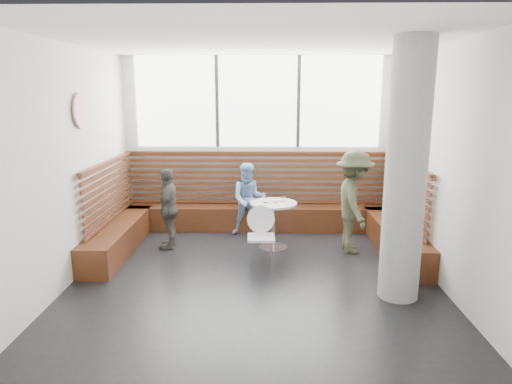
{
  "coord_description": "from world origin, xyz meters",
  "views": [
    {
      "loc": [
        0.15,
        -6.07,
        2.57
      ],
      "look_at": [
        0.0,
        1.0,
        1.0
      ],
      "focal_mm": 32.0,
      "sensor_mm": 36.0,
      "label": 1
    }
  ],
  "objects_px": {
    "concrete_column": "(406,173)",
    "cafe_chair": "(261,231)",
    "cafe_table": "(273,216)",
    "child_back": "(249,199)",
    "child_left": "(169,208)",
    "adult_man": "(354,202)"
  },
  "relations": [
    {
      "from": "concrete_column",
      "to": "adult_man",
      "type": "relative_size",
      "value": 1.93
    },
    {
      "from": "cafe_chair",
      "to": "adult_man",
      "type": "bearing_deg",
      "value": 18.97
    },
    {
      "from": "cafe_table",
      "to": "adult_man",
      "type": "distance_m",
      "value": 1.31
    },
    {
      "from": "cafe_chair",
      "to": "child_back",
      "type": "distance_m",
      "value": 1.46
    },
    {
      "from": "concrete_column",
      "to": "cafe_table",
      "type": "bearing_deg",
      "value": 131.34
    },
    {
      "from": "cafe_chair",
      "to": "adult_man",
      "type": "height_order",
      "value": "adult_man"
    },
    {
      "from": "cafe_table",
      "to": "child_back",
      "type": "height_order",
      "value": "child_back"
    },
    {
      "from": "concrete_column",
      "to": "cafe_chair",
      "type": "relative_size",
      "value": 3.65
    },
    {
      "from": "cafe_chair",
      "to": "child_back",
      "type": "relative_size",
      "value": 0.66
    },
    {
      "from": "concrete_column",
      "to": "child_back",
      "type": "distance_m",
      "value": 3.36
    },
    {
      "from": "child_left",
      "to": "child_back",
      "type": "bearing_deg",
      "value": 116.62
    },
    {
      "from": "cafe_chair",
      "to": "child_back",
      "type": "bearing_deg",
      "value": 97.28
    },
    {
      "from": "concrete_column",
      "to": "child_back",
      "type": "relative_size",
      "value": 2.43
    },
    {
      "from": "concrete_column",
      "to": "cafe_chair",
      "type": "distance_m",
      "value": 2.34
    },
    {
      "from": "concrete_column",
      "to": "child_back",
      "type": "height_order",
      "value": "concrete_column"
    },
    {
      "from": "cafe_table",
      "to": "cafe_chair",
      "type": "distance_m",
      "value": 0.71
    },
    {
      "from": "cafe_chair",
      "to": "child_left",
      "type": "distance_m",
      "value": 1.7
    },
    {
      "from": "cafe_table",
      "to": "adult_man",
      "type": "xyz_separation_m",
      "value": [
        1.28,
        -0.12,
        0.27
      ]
    },
    {
      "from": "cafe_table",
      "to": "child_left",
      "type": "xyz_separation_m",
      "value": [
        -1.74,
        0.02,
        0.11
      ]
    },
    {
      "from": "cafe_table",
      "to": "child_left",
      "type": "relative_size",
      "value": 0.59
    },
    {
      "from": "cafe_chair",
      "to": "child_left",
      "type": "bearing_deg",
      "value": 153.37
    },
    {
      "from": "cafe_chair",
      "to": "child_back",
      "type": "height_order",
      "value": "child_back"
    }
  ]
}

